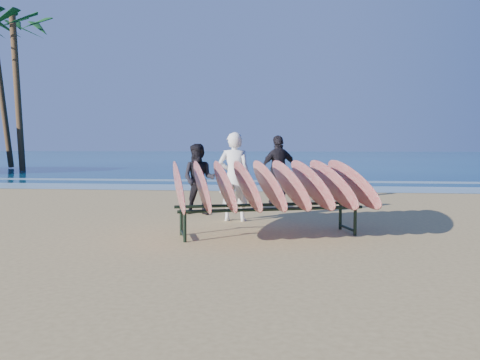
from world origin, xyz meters
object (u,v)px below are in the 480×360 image
Objects in this scene: person_dark_b at (279,170)px; palm_mid at (15,27)px; surfboard_rack at (268,185)px; person_white at (234,177)px; person_dark_a at (199,179)px.

person_dark_b is 0.20× the size of palm_mid.
person_white is (-0.80, 1.61, 0.03)m from surfboard_rack.
person_white is at bearing 47.17° from person_dark_b.
surfboard_rack is 2.07× the size of person_dark_b.
surfboard_rack is 4.71m from person_dark_b.
person_dark_a is (-0.91, 0.81, -0.12)m from person_white.
palm_mid is at bearing 134.71° from person_dark_a.
person_dark_b is at bearing -42.71° from palm_mid.
surfboard_rack is 2.36× the size of person_dark_a.
palm_mid reaches higher than person_dark_b.
surfboard_rack is at bearing -50.66° from palm_mid.
palm_mid is at bearing 110.93° from surfboard_rack.
person_dark_a is (-1.71, 2.42, -0.09)m from surfboard_rack.
person_white is 0.20× the size of palm_mid.
person_white is at bearing -49.67° from palm_mid.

